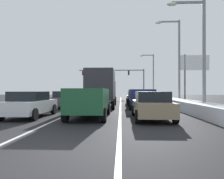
% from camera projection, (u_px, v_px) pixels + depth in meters
% --- Properties ---
extents(ground_plane, '(120.00, 120.00, 0.00)m').
position_uv_depth(ground_plane, '(103.00, 106.00, 20.62)').
color(ground_plane, black).
extents(lane_stripe_between_right_lane_and_center_lane, '(0.14, 43.92, 0.01)m').
position_uv_depth(lane_stripe_between_right_lane_and_center_lane, '(121.00, 104.00, 24.53)').
color(lane_stripe_between_right_lane_and_center_lane, silver).
rests_on(lane_stripe_between_right_lane_and_center_lane, ground).
extents(lane_stripe_between_center_lane_and_left_lane, '(0.14, 43.92, 0.01)m').
position_uv_depth(lane_stripe_between_center_lane_and_left_lane, '(92.00, 104.00, 24.68)').
color(lane_stripe_between_center_lane_and_left_lane, silver).
rests_on(lane_stripe_between_center_lane_and_left_lane, ground).
extents(snow_bank_right_shoulder, '(1.73, 43.92, 0.76)m').
position_uv_depth(snow_bank_right_shoulder, '(166.00, 101.00, 24.30)').
color(snow_bank_right_shoulder, white).
rests_on(snow_bank_right_shoulder, ground).
extents(snow_bank_left_shoulder, '(1.79, 43.92, 0.63)m').
position_uv_depth(snow_bank_left_shoulder, '(48.00, 101.00, 24.91)').
color(snow_bank_left_shoulder, white).
rests_on(snow_bank_left_shoulder, ground).
extents(sedan_tan_right_lane_nearest, '(2.00, 4.50, 1.51)m').
position_uv_depth(sedan_tan_right_lane_nearest, '(152.00, 105.00, 11.33)').
color(sedan_tan_right_lane_nearest, '#937F60').
rests_on(sedan_tan_right_lane_nearest, ground).
extents(suv_navy_right_lane_second, '(2.16, 4.90, 1.67)m').
position_uv_depth(suv_navy_right_lane_second, '(141.00, 97.00, 18.36)').
color(suv_navy_right_lane_second, navy).
rests_on(suv_navy_right_lane_second, ground).
extents(sedan_red_right_lane_third, '(2.00, 4.50, 1.51)m').
position_uv_depth(sedan_red_right_lane_third, '(135.00, 98.00, 24.06)').
color(sedan_red_right_lane_third, maroon).
rests_on(sedan_red_right_lane_third, ground).
extents(suv_green_center_lane_nearest, '(2.16, 4.90, 1.67)m').
position_uv_depth(suv_green_center_lane_nearest, '(90.00, 100.00, 11.94)').
color(suv_green_center_lane_nearest, '#1E5633').
rests_on(suv_green_center_lane_nearest, ground).
extents(box_truck_center_lane_second, '(2.53, 7.20, 3.36)m').
position_uv_depth(box_truck_center_lane_second, '(102.00, 87.00, 19.59)').
color(box_truck_center_lane_second, black).
rests_on(box_truck_center_lane_second, ground).
extents(sedan_gray_center_lane_third, '(2.00, 4.50, 1.51)m').
position_uv_depth(sedan_gray_center_lane_third, '(107.00, 97.00, 27.93)').
color(sedan_gray_center_lane_third, slate).
rests_on(sedan_gray_center_lane_third, ground).
extents(sedan_white_left_lane_nearest, '(2.00, 4.50, 1.51)m').
position_uv_depth(sedan_white_left_lane_nearest, '(30.00, 104.00, 12.25)').
color(sedan_white_left_lane_nearest, silver).
rests_on(sedan_white_left_lane_nearest, ground).
extents(sedan_charcoal_left_lane_second, '(2.00, 4.50, 1.51)m').
position_uv_depth(sedan_charcoal_left_lane_second, '(65.00, 99.00, 19.09)').
color(sedan_charcoal_left_lane_second, '#38383D').
rests_on(sedan_charcoal_left_lane_second, ground).
extents(suv_silver_left_lane_third, '(2.16, 4.90, 1.67)m').
position_uv_depth(suv_silver_left_lane_third, '(80.00, 95.00, 25.78)').
color(suv_silver_left_lane_third, '#B7BABF').
rests_on(suv_silver_left_lane_third, ground).
extents(traffic_light_gantry, '(14.00, 0.47, 6.20)m').
position_uv_depth(traffic_light_gantry, '(119.00, 75.00, 44.51)').
color(traffic_light_gantry, slate).
rests_on(traffic_light_gantry, ground).
extents(street_lamp_right_near, '(2.66, 0.36, 7.83)m').
position_uv_depth(street_lamp_right_near, '(199.00, 45.00, 14.35)').
color(street_lamp_right_near, gray).
rests_on(street_lamp_right_near, ground).
extents(street_lamp_right_mid, '(2.66, 0.36, 9.15)m').
position_uv_depth(street_lamp_right_mid, '(176.00, 55.00, 22.31)').
color(street_lamp_right_mid, gray).
rests_on(street_lamp_right_mid, ground).
extents(street_lamp_right_far, '(2.66, 0.36, 8.27)m').
position_uv_depth(street_lamp_right_far, '(151.00, 72.00, 38.28)').
color(street_lamp_right_far, gray).
rests_on(street_lamp_right_far, ground).
extents(roadside_sign_right, '(3.20, 0.16, 5.50)m').
position_uv_depth(roadside_sign_right, '(194.00, 68.00, 22.51)').
color(roadside_sign_right, '#59595B').
rests_on(roadside_sign_right, ground).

